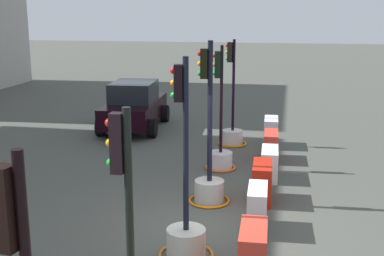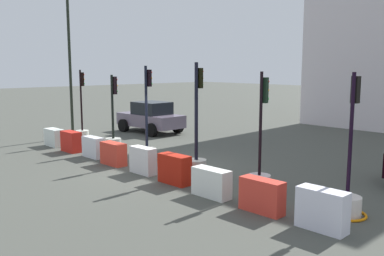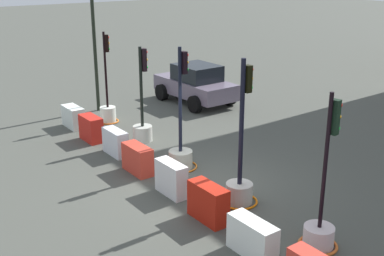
% 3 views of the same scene
% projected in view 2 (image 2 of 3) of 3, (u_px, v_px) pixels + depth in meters
% --- Properties ---
extents(ground_plane, '(120.00, 120.00, 0.00)m').
position_uv_depth(ground_plane, '(168.00, 168.00, 14.66)').
color(ground_plane, '#494B43').
extents(traffic_light_0, '(0.79, 0.79, 3.38)m').
position_uv_depth(traffic_light_0, '(82.00, 132.00, 19.48)').
color(traffic_light_0, silver).
rests_on(traffic_light_0, ground_plane).
extents(traffic_light_1, '(0.65, 0.65, 3.19)m').
position_uv_depth(traffic_light_1, '(113.00, 136.00, 17.64)').
color(traffic_light_1, '#B8B9AC').
rests_on(traffic_light_1, ground_plane).
extents(traffic_light_2, '(0.99, 0.99, 3.56)m').
position_uv_depth(traffic_light_2, '(147.00, 147.00, 15.63)').
color(traffic_light_2, beige).
rests_on(traffic_light_2, ground_plane).
extents(traffic_light_3, '(0.95, 0.95, 3.66)m').
position_uv_depth(traffic_light_3, '(196.00, 156.00, 13.66)').
color(traffic_light_3, '#BBB6AC').
rests_on(traffic_light_3, ground_plane).
extents(traffic_light_4, '(0.85, 0.85, 3.40)m').
position_uv_depth(traffic_light_4, '(260.00, 173.00, 11.88)').
color(traffic_light_4, silver).
rests_on(traffic_light_4, ground_plane).
extents(traffic_light_5, '(0.94, 0.94, 3.41)m').
position_uv_depth(traffic_light_5, '(348.00, 195.00, 9.92)').
color(traffic_light_5, silver).
rests_on(traffic_light_5, ground_plane).
extents(construction_barrier_0, '(1.09, 0.51, 0.77)m').
position_uv_depth(construction_barrier_0, '(54.00, 137.00, 18.73)').
color(construction_barrier_0, white).
rests_on(construction_barrier_0, ground_plane).
extents(construction_barrier_1, '(1.02, 0.49, 0.85)m').
position_uv_depth(construction_barrier_1, '(71.00, 142.00, 17.46)').
color(construction_barrier_1, red).
rests_on(construction_barrier_1, ground_plane).
extents(construction_barrier_2, '(1.06, 0.42, 0.81)m').
position_uv_depth(construction_barrier_2, '(93.00, 147.00, 16.35)').
color(construction_barrier_2, white).
rests_on(construction_barrier_2, ground_plane).
extents(construction_barrier_3, '(1.10, 0.48, 0.81)m').
position_uv_depth(construction_barrier_3, '(113.00, 154.00, 15.12)').
color(construction_barrier_3, red).
rests_on(construction_barrier_3, ground_plane).
extents(construction_barrier_4, '(1.02, 0.41, 0.89)m').
position_uv_depth(construction_barrier_4, '(143.00, 160.00, 13.87)').
color(construction_barrier_4, white).
rests_on(construction_barrier_4, ground_plane).
extents(construction_barrier_5, '(1.10, 0.47, 0.89)m').
position_uv_depth(construction_barrier_5, '(174.00, 169.00, 12.68)').
color(construction_barrier_5, '#B71D0E').
rests_on(construction_barrier_5, ground_plane).
extents(construction_barrier_6, '(1.16, 0.46, 0.78)m').
position_uv_depth(construction_barrier_6, '(211.00, 183.00, 11.40)').
color(construction_barrier_6, white).
rests_on(construction_barrier_6, ground_plane).
extents(construction_barrier_7, '(1.15, 0.43, 0.83)m').
position_uv_depth(construction_barrier_7, '(262.00, 196.00, 10.18)').
color(construction_barrier_7, red).
rests_on(construction_barrier_7, ground_plane).
extents(construction_barrier_8, '(1.11, 0.47, 0.91)m').
position_uv_depth(construction_barrier_8, '(322.00, 210.00, 9.06)').
color(construction_barrier_8, silver).
rests_on(construction_barrier_8, ground_plane).
extents(car_grey_saloon, '(3.92, 2.24, 1.66)m').
position_uv_depth(car_grey_saloon, '(151.00, 117.00, 22.55)').
color(car_grey_saloon, slate).
rests_on(car_grey_saloon, ground_plane).
extents(street_lamp_post, '(0.36, 0.36, 7.04)m').
position_uv_depth(street_lamp_post, '(69.00, 50.00, 20.34)').
color(street_lamp_post, black).
rests_on(street_lamp_post, ground_plane).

